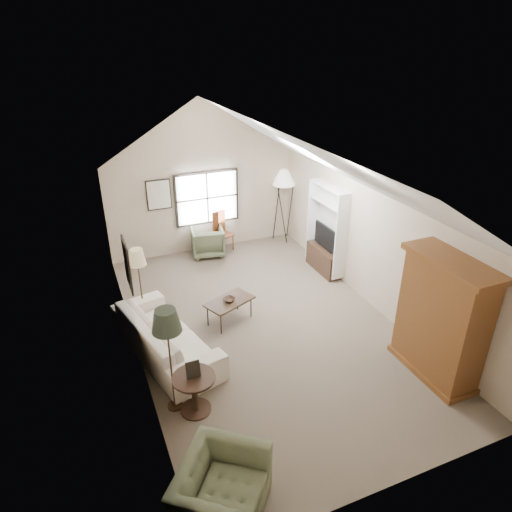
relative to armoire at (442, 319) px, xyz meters
name	(u,v)px	position (x,y,z in m)	size (l,w,h in m)	color
room_shell	(265,172)	(-2.18, 2.40, 2.11)	(5.01, 8.01, 4.00)	brown
window	(207,198)	(-2.08, 6.36, 0.35)	(1.72, 0.08, 1.42)	black
skylight	(307,153)	(-0.88, 3.30, 2.12)	(0.80, 1.20, 0.52)	white
wall_art	(144,227)	(-4.06, 4.34, 0.63)	(1.97, 3.71, 0.88)	black
armoire	(442,319)	(0.00, 0.00, 0.00)	(0.60, 1.50, 2.20)	brown
tv_alcove	(327,228)	(0.16, 4.00, 0.05)	(0.32, 1.30, 2.10)	white
media_console	(324,260)	(0.14, 4.00, -0.80)	(0.34, 1.18, 0.60)	#382316
tv_panel	(325,237)	(0.14, 4.00, -0.18)	(0.05, 0.90, 0.55)	black
sofa	(165,335)	(-4.19, 2.30, -0.71)	(2.68, 1.05, 0.78)	silver
armchair_near	(222,490)	(-4.25, -1.05, -0.73)	(1.14, 1.00, 0.74)	#5B6446
armchair_far	(208,241)	(-2.24, 5.99, -0.72)	(0.82, 0.84, 0.77)	#576144
coffee_table	(230,311)	(-2.76, 2.81, -0.85)	(0.98, 0.54, 0.50)	#3A2617
bowl	(229,299)	(-2.76, 2.81, -0.57)	(0.23, 0.23, 0.06)	#3C2A18
side_table	(195,394)	(-4.09, 0.70, -0.76)	(0.67, 0.67, 0.67)	#361F16
side_chair	(224,232)	(-1.75, 6.10, -0.56)	(0.42, 0.42, 1.07)	brown
tripod_lamp	(283,205)	(0.02, 6.10, -0.06)	(0.60, 0.60, 2.08)	white
dark_lamp	(170,360)	(-4.38, 0.90, -0.17)	(0.45, 0.45, 1.87)	black
tan_lamp	(141,286)	(-4.38, 3.50, -0.26)	(0.34, 0.34, 1.68)	tan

